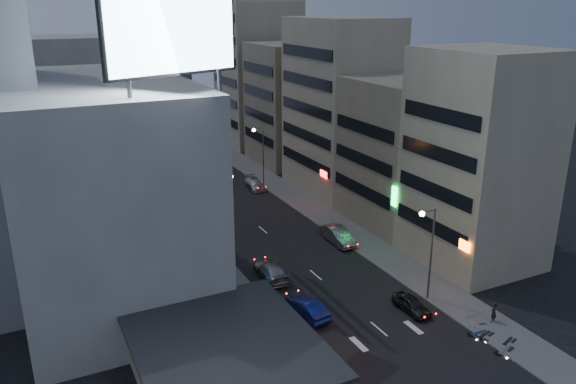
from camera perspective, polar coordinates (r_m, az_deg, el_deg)
ground at (r=42.11m, az=12.48°, el=-16.06°), size 180.00×180.00×0.00m
sidewalk_left at (r=62.86m, az=-10.75°, el=-3.73°), size 4.00×120.00×0.12m
sidewalk_right at (r=68.40m, az=2.22°, el=-1.53°), size 4.00×120.00×0.12m
food_court at (r=36.79m, az=-7.55°, el=-17.67°), size 11.00×13.00×3.88m
white_building at (r=48.96m, az=-18.27°, el=0.25°), size 14.00×24.00×18.00m
shophouse_near at (r=54.49m, az=18.82°, el=3.13°), size 10.00×11.00×20.00m
shophouse_mid at (r=63.61m, az=11.75°, el=4.02°), size 11.00×12.00×16.00m
shophouse_far at (r=73.13m, az=5.33°, el=8.63°), size 10.00×14.00×22.00m
far_left_a at (r=73.01m, az=-20.22°, el=6.75°), size 11.00×10.00×20.00m
far_left_b at (r=86.15m, az=-21.42°, el=6.59°), size 12.00×10.00×15.00m
far_right_a at (r=86.64m, az=0.36°, el=8.94°), size 11.00×12.00×18.00m
far_right_b at (r=98.99m, az=-3.08°, el=11.90°), size 12.00×12.00×24.00m
billboard at (r=37.65m, az=-11.62°, el=15.23°), size 9.52×3.75×6.20m
street_lamp_right_near at (r=46.94m, az=14.09°, el=-4.90°), size 1.60×0.44×8.02m
street_lamp_left at (r=54.38m, az=-6.63°, el=-1.13°), size 1.60×0.44×8.02m
street_lamp_right_far at (r=74.55m, az=-2.82°, el=4.45°), size 1.60×0.44×8.02m
parked_car_right_near at (r=47.12m, az=12.46°, el=-11.08°), size 1.62×3.82×1.29m
parked_car_right_mid at (r=58.49m, az=5.10°, el=-4.41°), size 1.88×5.02×1.64m
parked_car_left at (r=60.10m, az=-7.64°, el=-4.03°), size 2.17×4.68×1.30m
parked_car_right_far at (r=75.23m, az=-3.40°, el=0.86°), size 2.35×4.84×1.36m
road_car_blue at (r=45.45m, az=1.95°, el=-11.66°), size 2.02×4.62×1.48m
road_car_silver at (r=51.17m, az=-1.72°, el=-7.97°), size 2.41×5.21×1.47m
person at (r=47.22m, az=20.17°, el=-11.37°), size 0.71×0.57×1.67m
scooter_black_a at (r=45.83m, az=21.71°, el=-12.87°), size 1.27×2.08×1.20m
scooter_silver_a at (r=44.77m, az=21.46°, el=-13.63°), size 1.23×2.11×1.22m
scooter_blue at (r=46.06m, az=19.43°, el=-12.39°), size 0.70×2.03×1.24m
scooter_black_b at (r=46.04m, az=19.77°, el=-12.48°), size 1.07×2.05×1.19m
scooter_silver_b at (r=47.17m, az=19.30°, el=-11.74°), size 1.00×1.78×1.03m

